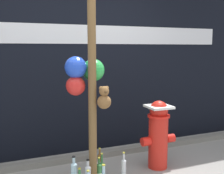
# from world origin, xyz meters

# --- Properties ---
(building_wall) EXTENTS (10.00, 0.21, 3.17)m
(building_wall) POSITION_xyz_m (0.00, 1.65, 1.59)
(building_wall) COLOR black
(building_wall) RESTS_ON ground_plane
(curb_strip) EXTENTS (8.00, 0.12, 0.08)m
(curb_strip) POSITION_xyz_m (0.00, 1.22, 0.04)
(curb_strip) COLOR slate
(curb_strip) RESTS_ON ground_plane
(memorial_post) EXTENTS (0.57, 0.43, 2.75)m
(memorial_post) POSITION_xyz_m (-0.17, 0.48, 1.50)
(memorial_post) COLOR brown
(memorial_post) RESTS_ON ground_plane
(fire_hydrant) EXTENTS (0.48, 0.31, 0.91)m
(fire_hydrant) POSITION_xyz_m (0.83, 0.59, 0.47)
(fire_hydrant) COLOR red
(fire_hydrant) RESTS_ON ground_plane
(bottle_1) EXTENTS (0.07, 0.07, 0.32)m
(bottle_1) POSITION_xyz_m (-0.05, 0.47, 0.12)
(bottle_1) COLOR #337038
(bottle_1) RESTS_ON ground_plane
(bottle_2) EXTENTS (0.06, 0.06, 0.33)m
(bottle_2) POSITION_xyz_m (0.27, 0.47, 0.14)
(bottle_2) COLOR silver
(bottle_2) RESTS_ON ground_plane
(bottle_3) EXTENTS (0.07, 0.07, 0.38)m
(bottle_3) POSITION_xyz_m (-0.36, 0.46, 0.17)
(bottle_3) COLOR #B2DBEA
(bottle_3) RESTS_ON ground_plane
(bottle_5) EXTENTS (0.06, 0.06, 0.36)m
(bottle_5) POSITION_xyz_m (0.03, 0.66, 0.15)
(bottle_5) COLOR brown
(bottle_5) RESTS_ON ground_plane
(bottle_6) EXTENTS (0.07, 0.07, 0.34)m
(bottle_6) POSITION_xyz_m (0.01, 0.54, 0.12)
(bottle_6) COLOR #337038
(bottle_6) RESTS_ON ground_plane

